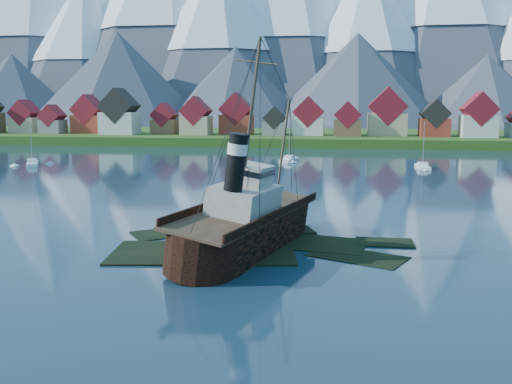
# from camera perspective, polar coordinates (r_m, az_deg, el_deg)

# --- Properties ---
(ground) EXTENTS (1400.00, 1400.00, 0.00)m
(ground) POSITION_cam_1_polar(r_m,az_deg,el_deg) (58.03, -1.91, -5.77)
(ground) COLOR #162D3F
(ground) RESTS_ON ground
(shoal) EXTENTS (31.71, 21.24, 1.14)m
(shoal) POSITION_cam_1_polar(r_m,az_deg,el_deg) (59.88, 0.15, -5.65)
(shoal) COLOR black
(shoal) RESTS_ON ground
(shore_bank) EXTENTS (600.00, 80.00, 3.20)m
(shore_bank) POSITION_cam_1_polar(r_m,az_deg,el_deg) (225.89, 5.99, 5.15)
(shore_bank) COLOR #204212
(shore_bank) RESTS_ON ground
(seawall) EXTENTS (600.00, 2.50, 2.00)m
(seawall) POSITION_cam_1_polar(r_m,az_deg,el_deg) (188.04, 5.45, 4.40)
(seawall) COLOR #3F3D38
(seawall) RESTS_ON ground
(town) EXTENTS (250.96, 16.69, 17.30)m
(town) POSITION_cam_1_polar(r_m,az_deg,el_deg) (211.93, -3.26, 7.37)
(town) COLOR maroon
(town) RESTS_ON ground
(mountains) EXTENTS (965.00, 340.00, 205.00)m
(mountains) POSITION_cam_1_polar(r_m,az_deg,el_deg) (541.72, 7.66, 16.77)
(mountains) COLOR #2D333D
(mountains) RESTS_ON ground
(tugboat_wreck) EXTENTS (6.42, 27.65, 21.91)m
(tugboat_wreck) POSITION_cam_1_polar(r_m,az_deg,el_deg) (58.40, -0.95, -2.89)
(tugboat_wreck) COLOR black
(tugboat_wreck) RESTS_ON ground
(sailboat_c) EXTENTS (6.46, 9.43, 12.14)m
(sailboat_c) POSITION_cam_1_polar(r_m,az_deg,el_deg) (145.83, -21.45, 2.63)
(sailboat_c) COLOR white
(sailboat_c) RESTS_ON ground
(sailboat_e) EXTENTS (2.47, 9.62, 11.14)m
(sailboat_e) POSITION_cam_1_polar(r_m,az_deg,el_deg) (134.54, 16.32, 2.39)
(sailboat_e) COLOR white
(sailboat_e) RESTS_ON ground
(sailboat_f) EXTENTS (4.37, 9.88, 12.97)m
(sailboat_f) POSITION_cam_1_polar(r_m,az_deg,el_deg) (144.44, 3.34, 3.18)
(sailboat_f) COLOR white
(sailboat_f) RESTS_ON ground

